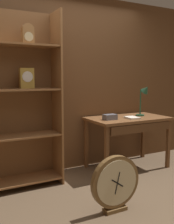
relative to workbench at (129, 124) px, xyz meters
The scene contains 7 objects.
ground_plane 1.42m from the workbench, 131.84° to the right, with size 10.00×10.00×0.00m, color brown.
back_wood_panel 1.11m from the workbench, 152.20° to the left, with size 4.80×0.05×2.60m, color brown.
workbench is the anchor object (origin of this frame).
desk_lamp 0.54m from the workbench, ahead, with size 0.21×0.21×0.50m.
toolbox_small 0.38m from the workbench, behind, with size 0.19×0.13×0.08m, color #595960.
open_repair_manual 0.14m from the workbench, 98.00° to the right, with size 0.16×0.22×0.03m, color silver.
round_clock_large 1.42m from the workbench, 132.10° to the right, with size 0.56×0.11×0.60m.
Camera 1 is at (-1.56, -2.25, 1.41)m, focal length 41.93 mm.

